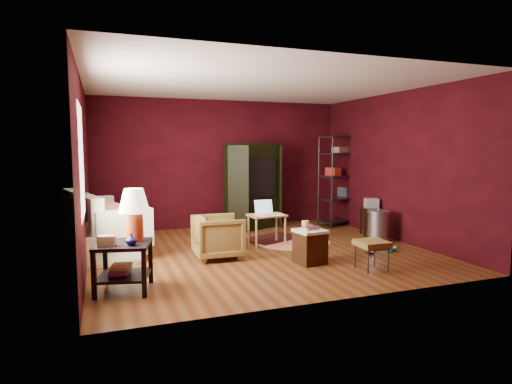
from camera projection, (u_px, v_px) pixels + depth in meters
The scene contains 18 objects.
room at pixel (258, 169), 7.13m from camera, with size 5.54×5.04×2.84m.
sofa at pixel (104, 225), 7.32m from camera, with size 2.23×0.65×0.87m, color white.
armchair at pixel (218, 235), 6.84m from camera, with size 0.73×0.69×0.76m, color black.
pet_bowl_steel at pixel (371, 247), 7.14m from camera, with size 0.21×0.05×0.21m, color silver.
pet_bowl_turquoise at pixel (390, 244), 7.31m from camera, with size 0.23×0.07×0.23m, color #27B0B9.
vase at pixel (131, 240), 5.09m from camera, with size 0.13×0.14×0.13m, color #0C0D3C.
mug at pixel (306, 223), 6.44m from camera, with size 0.12×0.09×0.12m, color #FFE87C.
side_table at pixel (129, 230), 5.28m from camera, with size 0.77×0.77×1.26m.
sofa_cushions at pixel (102, 225), 7.28m from camera, with size 1.42×2.38×0.93m.
hamper at pixel (310, 246), 6.53m from camera, with size 0.48×0.48×0.60m.
footstool at pixel (372, 245), 6.17m from camera, with size 0.42×0.42×0.43m.
rug_round at pixel (293, 242), 8.01m from camera, with size 1.74×1.74×0.01m.
rug_oriental at pixel (272, 238), 8.29m from camera, with size 1.27×1.07×0.01m.
laptop_desk at pixel (267, 218), 7.76m from camera, with size 0.67×0.54×0.80m.
tv_armoire at pixel (252, 184), 9.31m from camera, with size 1.36×1.09×1.86m.
wire_shelving at pixel (340, 177), 9.69m from camera, with size 1.07×0.70×2.01m.
small_stand at pixel (371, 208), 8.59m from camera, with size 0.48×0.48×0.75m.
trash_can at pixel (378, 226), 7.97m from camera, with size 0.49×0.49×0.65m.
Camera 1 is at (-2.51, -6.70, 1.77)m, focal length 30.00 mm.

